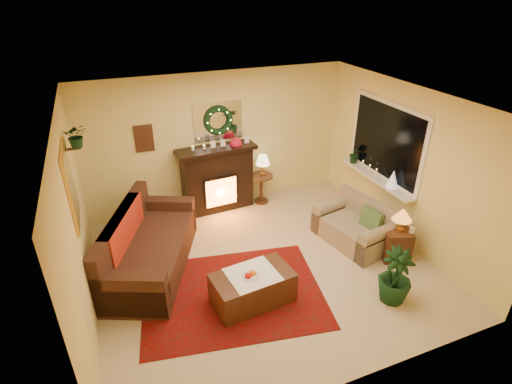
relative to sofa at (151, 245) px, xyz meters
name	(u,v)px	position (x,y,z in m)	size (l,w,h in m)	color
floor	(264,266)	(1.62, -0.62, -0.43)	(5.00, 5.00, 0.00)	beige
ceiling	(266,103)	(1.62, -0.62, 2.17)	(5.00, 5.00, 0.00)	white
wall_back	(219,141)	(1.62, 1.63, 0.87)	(5.00, 5.00, 0.00)	#EFD88C
wall_front	(357,295)	(1.62, -2.87, 0.87)	(5.00, 5.00, 0.00)	#EFD88C
wall_left	(76,229)	(-0.88, -0.62, 0.87)	(4.50, 4.50, 0.00)	#EFD88C
wall_right	(406,167)	(4.12, -0.62, 0.87)	(4.50, 4.50, 0.00)	#EFD88C
area_rug	(233,294)	(0.95, -1.04, -0.42)	(2.52, 1.89, 0.01)	#410706
sofa	(151,245)	(0.00, 0.00, 0.00)	(0.98, 2.23, 0.96)	brown
red_throw	(148,238)	(-0.02, 0.16, 0.02)	(0.85, 1.39, 0.02)	red
fireplace	(218,183)	(1.50, 1.42, 0.12)	(1.32, 0.42, 1.21)	black
poinsettia	(236,144)	(1.88, 1.40, 0.87)	(0.23, 0.23, 0.23)	red
mantel_candle_a	(193,151)	(1.07, 1.42, 0.83)	(0.06, 0.06, 0.17)	beige
mantel_candle_b	(204,150)	(1.28, 1.42, 0.83)	(0.06, 0.06, 0.17)	white
mantel_mirror	(218,121)	(1.62, 1.61, 1.27)	(0.92, 0.02, 0.72)	white
wreath	(219,121)	(1.62, 1.57, 1.29)	(0.55, 0.55, 0.11)	#194719
wall_art	(144,138)	(0.27, 1.61, 1.12)	(0.32, 0.03, 0.48)	#381E11
gold_mirror	(70,186)	(-0.86, -0.32, 1.32)	(0.03, 0.84, 1.00)	gold
hanging_plant	(79,147)	(-0.72, 0.43, 1.54)	(0.33, 0.28, 0.36)	#194719
loveseat	(354,221)	(3.27, -0.55, -0.01)	(0.75, 1.29, 0.75)	#9A8767
window_frame	(386,141)	(4.10, -0.07, 1.12)	(0.03, 1.86, 1.36)	white
window_glass	(385,141)	(4.09, -0.07, 1.12)	(0.02, 1.70, 1.22)	black
window_sill	(375,178)	(4.00, -0.07, 0.44)	(0.22, 1.86, 0.04)	white
mini_tree	(393,179)	(4.01, -0.49, 0.61)	(0.20, 0.20, 0.30)	white
sill_plant	(355,153)	(4.00, 0.61, 0.65)	(0.27, 0.21, 0.49)	#1E3C1B
side_table_round	(261,187)	(2.37, 1.33, -0.11)	(0.46, 0.46, 0.60)	#51321F
lamp_cream	(263,162)	(2.39, 1.32, 0.45)	(0.28, 0.28, 0.42)	#FFE59C
end_table_square	(395,243)	(3.66, -1.17, -0.16)	(0.42, 0.42, 0.51)	#412216
lamp_tiffany	(402,219)	(3.66, -1.21, 0.31)	(0.30, 0.30, 0.45)	orange
coffee_table	(253,289)	(1.17, -1.26, -0.22)	(1.09, 0.60, 0.46)	#4B2D12
fruit_bowl	(251,278)	(1.13, -1.30, 0.02)	(0.24, 0.24, 0.06)	silver
floor_palm	(396,274)	(2.99, -1.96, 0.02)	(1.37, 1.37, 2.45)	#2B5A26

